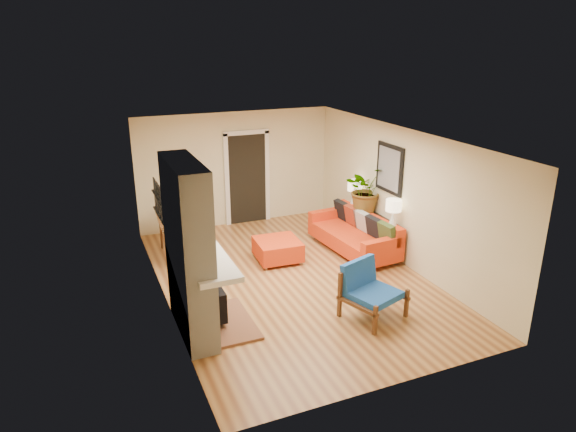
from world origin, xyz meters
name	(u,v)px	position (x,y,z in m)	size (l,w,h in m)	color
room_shell	(270,175)	(0.60, 2.63, 1.24)	(6.50, 6.50, 6.50)	#C1894A
fireplace	(192,254)	(-2.00, -1.00, 1.24)	(1.09, 1.68, 2.60)	white
sofa	(357,234)	(1.73, 0.70, 0.37)	(1.07, 2.19, 0.84)	silver
ottoman	(278,249)	(0.06, 0.87, 0.24)	(0.88, 0.88, 0.42)	silver
blue_chair	(368,287)	(0.60, -1.59, 0.47)	(1.04, 1.03, 0.86)	brown
dining_table	(182,224)	(-1.57, 1.89, 0.66)	(0.85, 1.88, 1.00)	brown
console_table	(371,222)	(2.07, 0.71, 0.58)	(0.34, 1.85, 0.72)	black
lamp_near	(393,210)	(2.07, -0.03, 1.06)	(0.30, 0.30, 0.54)	white
lamp_far	(354,190)	(2.07, 1.44, 1.06)	(0.30, 0.30, 0.54)	white
houseplant	(366,189)	(2.06, 0.96, 1.21)	(0.87, 0.76, 0.97)	#1E5919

